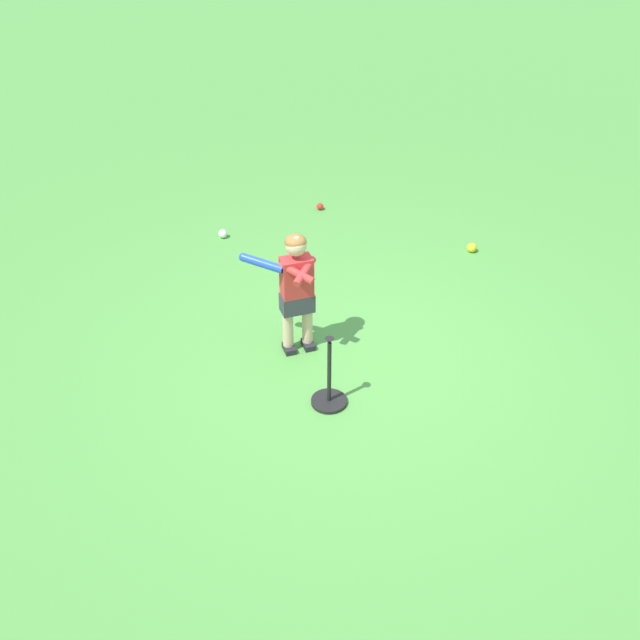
{
  "coord_description": "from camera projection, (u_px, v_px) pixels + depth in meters",
  "views": [
    {
      "loc": [
        3.39,
        3.88,
        3.98
      ],
      "look_at": [
        0.25,
        -0.05,
        0.45
      ],
      "focal_mm": 43.47,
      "sensor_mm": 36.0,
      "label": 1
    }
  ],
  "objects": [
    {
      "name": "ground_plane",
      "position": [
        347.0,
        356.0,
        6.5
      ],
      "size": [
        40.0,
        40.0,
        0.0
      ],
      "primitive_type": "plane",
      "color": "#519942"
    },
    {
      "name": "child_batter",
      "position": [
        295.0,
        283.0,
        6.22
      ],
      "size": [
        0.5,
        0.56,
        1.08
      ],
      "color": "#232328",
      "rests_on": "ground"
    },
    {
      "name": "play_ball_far_right",
      "position": [
        472.0,
        248.0,
        7.9
      ],
      "size": [
        0.1,
        0.1,
        0.1
      ],
      "primitive_type": "sphere",
      "color": "yellow",
      "rests_on": "ground"
    },
    {
      "name": "play_ball_behind_batter",
      "position": [
        320.0,
        206.0,
        8.68
      ],
      "size": [
        0.08,
        0.08,
        0.08
      ],
      "primitive_type": "sphere",
      "color": "red",
      "rests_on": "ground"
    },
    {
      "name": "play_ball_by_bucket",
      "position": [
        223.0,
        234.0,
        8.15
      ],
      "size": [
        0.09,
        0.09,
        0.09
      ],
      "primitive_type": "sphere",
      "color": "white",
      "rests_on": "ground"
    },
    {
      "name": "batting_tee",
      "position": [
        329.0,
        392.0,
        5.95
      ],
      "size": [
        0.28,
        0.28,
        0.62
      ],
      "color": "black",
      "rests_on": "ground"
    }
  ]
}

